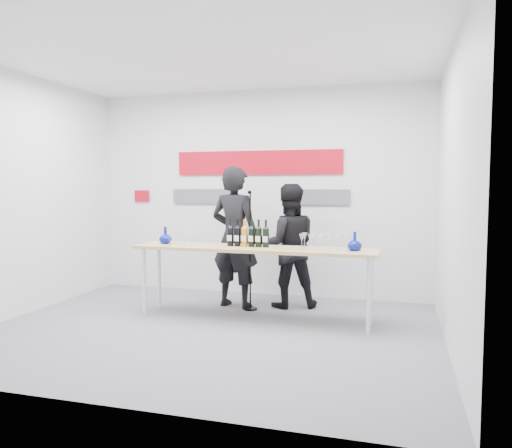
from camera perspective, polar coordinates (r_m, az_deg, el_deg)
name	(u,v)px	position (r m, az deg, el deg)	size (l,w,h in m)	color
ground	(209,330)	(5.71, -5.37, -12.01)	(5.00, 5.00, 0.00)	slate
back_wall	(258,193)	(7.38, 0.23, 3.52)	(5.00, 0.04, 3.00)	silver
signage	(254,173)	(7.37, -0.25, 5.90)	(3.38, 0.02, 0.79)	#B30717
tasting_table	(254,253)	(5.97, -0.27, -3.30)	(2.94, 0.63, 0.88)	#D5B573
wine_bottles	(248,233)	(6.00, -0.93, -1.03)	(0.53, 0.08, 0.33)	black
decanter_left	(165,235)	(6.43, -10.32, -1.25)	(0.16, 0.16, 0.21)	navy
decanter_right	(355,241)	(5.75, 11.22, -1.93)	(0.16, 0.16, 0.21)	navy
glasses_left	(182,237)	(6.28, -8.50, -1.51)	(0.36, 0.23, 0.18)	silver
glasses_right	(325,242)	(5.76, 7.85, -2.03)	(0.57, 0.23, 0.18)	silver
presenter_left	(235,237)	(6.61, -2.42, -1.49)	(0.68, 0.45, 1.87)	black
presenter_right	(288,246)	(6.62, 3.71, -2.49)	(0.80, 0.62, 1.64)	black
mic_stand	(250,274)	(6.50, -0.66, -5.69)	(0.18, 0.18, 1.56)	black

